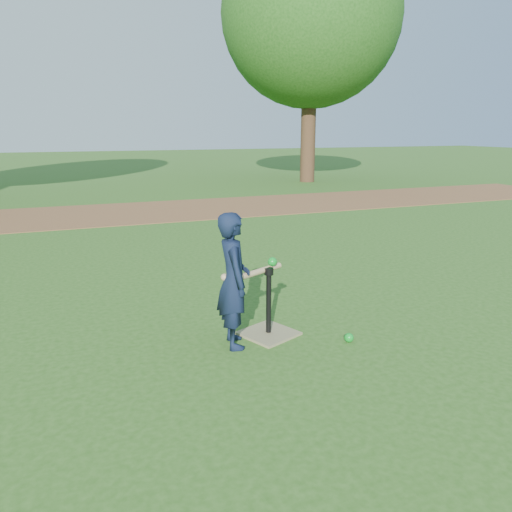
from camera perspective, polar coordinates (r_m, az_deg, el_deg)
name	(u,v)px	position (r m, az deg, el deg)	size (l,w,h in m)	color
ground	(274,349)	(4.22, 2.13, -10.55)	(80.00, 80.00, 0.00)	#285116
dirt_strip	(137,212)	(11.25, -13.49, 4.89)	(24.00, 3.00, 0.01)	brown
child	(234,280)	(4.10, -2.59, -2.81)	(0.41, 0.27, 1.13)	black
wiffle_ball_ground	(349,338)	(4.40, 10.57, -9.15)	(0.08, 0.08, 0.08)	#0C8E21
batting_tee	(269,323)	(4.45, 1.44, -7.65)	(0.56, 0.56, 0.61)	#887C56
swing_action	(257,271)	(4.23, 0.09, -1.67)	(0.61, 0.31, 0.13)	tan
tree_right	(311,16)	(17.82, 6.32, 25.63)	(5.80, 5.80, 8.21)	#382316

